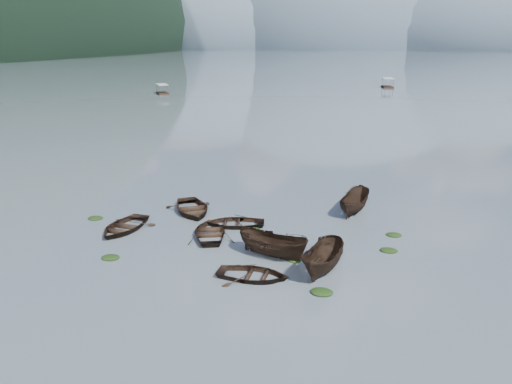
% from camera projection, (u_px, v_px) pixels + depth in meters
% --- Properties ---
extents(ground_plane, '(2400.00, 2400.00, 0.00)m').
position_uv_depth(ground_plane, '(202.00, 294.00, 25.83)').
color(ground_plane, '#545F69').
extents(haze_mtn_a, '(520.00, 520.00, 280.00)m').
position_uv_depth(haze_mtn_a, '(232.00, 48.00, 921.27)').
color(haze_mtn_a, '#475666').
rests_on(haze_mtn_a, ground).
extents(haze_mtn_b, '(520.00, 520.00, 340.00)m').
position_uv_depth(haze_mtn_b, '(342.00, 48.00, 876.24)').
color(haze_mtn_b, '#475666').
rests_on(haze_mtn_b, ground).
extents(haze_mtn_c, '(520.00, 520.00, 260.00)m').
position_uv_depth(haze_mtn_c, '(463.00, 49.00, 831.22)').
color(haze_mtn_c, '#475666').
rests_on(haze_mtn_c, ground).
extents(rowboat_0, '(3.76, 4.93, 0.95)m').
position_uv_depth(rowboat_0, '(124.00, 230.00, 34.58)').
color(rowboat_0, black).
rests_on(rowboat_0, ground).
extents(rowboat_2, '(5.01, 3.18, 1.81)m').
position_uv_depth(rowboat_2, '(273.00, 256.00, 30.36)').
color(rowboat_2, black).
rests_on(rowboat_2, ground).
extents(rowboat_3, '(4.49, 5.23, 0.91)m').
position_uv_depth(rowboat_3, '(210.00, 236.00, 33.60)').
color(rowboat_3, black).
rests_on(rowboat_3, ground).
extents(rowboat_4, '(4.03, 2.89, 0.83)m').
position_uv_depth(rowboat_4, '(253.00, 278.00, 27.57)').
color(rowboat_4, black).
rests_on(rowboat_4, ground).
extents(rowboat_5, '(2.74, 5.00, 1.83)m').
position_uv_depth(rowboat_5, '(323.00, 272.00, 28.35)').
color(rowboat_5, black).
rests_on(rowboat_5, ground).
extents(rowboat_6, '(5.69, 6.16, 1.04)m').
position_uv_depth(rowboat_6, '(192.00, 212.00, 38.15)').
color(rowboat_6, black).
rests_on(rowboat_6, ground).
extents(rowboat_7, '(4.72, 3.81, 0.87)m').
position_uv_depth(rowboat_7, '(235.00, 226.00, 35.43)').
color(rowboat_7, black).
rests_on(rowboat_7, ground).
extents(rowboat_8, '(2.71, 4.92, 1.80)m').
position_uv_depth(rowboat_8, '(353.00, 212.00, 38.29)').
color(rowboat_8, black).
rests_on(rowboat_8, ground).
extents(weed_clump_0, '(1.13, 0.93, 0.25)m').
position_uv_depth(weed_clump_0, '(111.00, 259.00, 30.07)').
color(weed_clump_0, black).
rests_on(weed_clump_0, ground).
extents(weed_clump_1, '(1.15, 0.92, 0.25)m').
position_uv_depth(weed_clump_1, '(254.00, 243.00, 32.37)').
color(weed_clump_1, black).
rests_on(weed_clump_1, ground).
extents(weed_clump_2, '(1.20, 0.96, 0.26)m').
position_uv_depth(weed_clump_2, '(322.00, 293.00, 25.94)').
color(weed_clump_2, black).
rests_on(weed_clump_2, ground).
extents(weed_clump_3, '(0.80, 0.67, 0.18)m').
position_uv_depth(weed_clump_3, '(294.00, 261.00, 29.72)').
color(weed_clump_3, black).
rests_on(weed_clump_3, ground).
extents(weed_clump_4, '(1.11, 0.88, 0.23)m').
position_uv_depth(weed_clump_4, '(389.00, 251.00, 31.12)').
color(weed_clump_4, black).
rests_on(weed_clump_4, ground).
extents(weed_clump_5, '(1.16, 0.94, 0.25)m').
position_uv_depth(weed_clump_5, '(96.00, 219.00, 36.74)').
color(weed_clump_5, black).
rests_on(weed_clump_5, ground).
extents(weed_clump_6, '(0.99, 0.82, 0.21)m').
position_uv_depth(weed_clump_6, '(253.00, 230.00, 34.64)').
color(weed_clump_6, black).
rests_on(weed_clump_6, ground).
extents(weed_clump_7, '(1.06, 0.84, 0.23)m').
position_uv_depth(weed_clump_7, '(394.00, 236.00, 33.60)').
color(weed_clump_7, black).
rests_on(weed_clump_7, ground).
extents(pontoon_left, '(5.17, 6.21, 2.23)m').
position_uv_depth(pontoon_left, '(163.00, 94.00, 123.23)').
color(pontoon_left, black).
rests_on(pontoon_left, ground).
extents(pontoon_centre, '(3.59, 6.88, 2.52)m').
position_uv_depth(pontoon_centre, '(387.00, 88.00, 139.50)').
color(pontoon_centre, black).
rests_on(pontoon_centre, ground).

